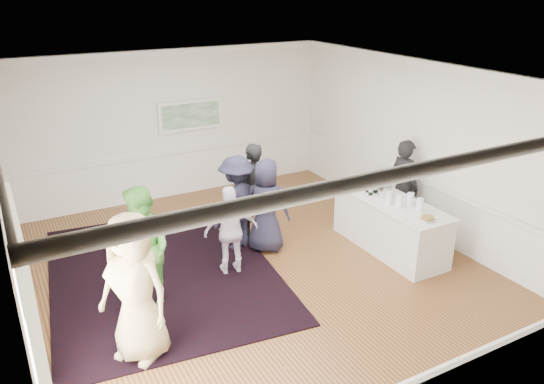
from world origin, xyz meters
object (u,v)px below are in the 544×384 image
guest_green (143,250)px  guest_dark_b (252,190)px  serving_table (390,225)px  guest_tan (135,288)px  guest_lilac (231,230)px  ice_bucket (384,190)px  guest_dark_a (237,203)px  bartender (404,185)px  nut_bowl (427,219)px  guest_navy (266,206)px

guest_green → guest_dark_b: guest_green is taller
serving_table → guest_tan: size_ratio=1.16×
guest_lilac → ice_bucket: bearing=-176.7°
guest_dark_a → guest_dark_b: bearing=-167.9°
guest_green → ice_bucket: size_ratio=7.12×
guest_dark_a → guest_green: bearing=3.6°
bartender → nut_bowl: (-0.82, -1.46, 0.08)m
guest_tan → guest_navy: 3.30m
serving_table → ice_bucket: 0.62m
guest_dark_b → ice_bucket: bearing=122.2°
guest_dark_a → guest_navy: bearing=117.7°
guest_lilac → guest_navy: 0.98m
guest_green → nut_bowl: bearing=52.7°
ice_bucket → nut_bowl: 1.14m
guest_green → guest_dark_a: (1.96, 1.04, -0.07)m
bartender → nut_bowl: bartender is taller
guest_dark_b → nut_bowl: guest_dark_b is taller
guest_green → guest_lilac: 1.54m
guest_dark_a → guest_navy: guest_dark_a is taller
serving_table → guest_dark_a: 2.73m
guest_green → nut_bowl: guest_green is taller
guest_dark_b → nut_bowl: 3.18m
guest_tan → guest_dark_a: size_ratio=1.15×
serving_table → guest_green: 4.33m
guest_tan → guest_dark_b: bearing=93.1°
guest_dark_a → guest_lilac: bearing=34.1°
serving_table → guest_lilac: bearing=167.8°
guest_navy → guest_dark_a: bearing=0.7°
serving_table → guest_dark_a: size_ratio=1.34×
guest_green → guest_navy: size_ratio=1.10×
guest_lilac → ice_bucket: guest_lilac is taller
bartender → nut_bowl: size_ratio=7.62×
guest_lilac → guest_navy: size_ratio=0.90×
serving_table → guest_green: size_ratio=1.24×
guest_navy → nut_bowl: bearing=172.2°
guest_dark_b → guest_lilac: bearing=30.5°
guest_dark_b → ice_bucket: 2.38m
guest_dark_b → nut_bowl: (1.80, -2.61, 0.08)m
guest_lilac → guest_dark_b: bearing=-119.2°
bartender → guest_green: size_ratio=0.96×
ice_bucket → guest_lilac: bearing=172.3°
bartender → guest_tan: (-5.45, -1.29, 0.10)m
ice_bucket → nut_bowl: size_ratio=1.11×
serving_table → nut_bowl: nut_bowl is taller
bartender → guest_lilac: bartender is taller
guest_green → serving_table: bearing=64.6°
serving_table → guest_dark_a: guest_dark_a is taller
guest_tan → guest_navy: (2.77, 1.78, -0.15)m
serving_table → guest_dark_b: bearing=137.6°
bartender → serving_table: bearing=123.0°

